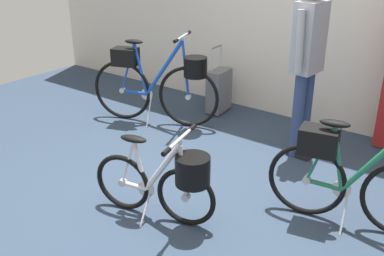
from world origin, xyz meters
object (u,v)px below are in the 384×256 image
at_px(folding_bike_foreground, 168,179).
at_px(visitor_near_wall, 308,55).
at_px(display_bike_right, 158,81).
at_px(display_bike_left, 345,174).
at_px(rolling_suitcase, 219,90).

xyz_separation_m(folding_bike_foreground, visitor_near_wall, (0.31, 1.70, 0.66)).
bearing_deg(display_bike_right, display_bike_left, -15.83).
relative_size(folding_bike_foreground, visitor_near_wall, 0.57).
bearing_deg(display_bike_right, rolling_suitcase, 63.11).
height_order(display_bike_left, rolling_suitcase, display_bike_left).
height_order(display_bike_left, display_bike_right, display_bike_right).
bearing_deg(rolling_suitcase, visitor_near_wall, -20.16).
relative_size(display_bike_left, rolling_suitcase, 1.54).
height_order(folding_bike_foreground, rolling_suitcase, rolling_suitcase).
bearing_deg(visitor_near_wall, display_bike_left, -50.53).
bearing_deg(display_bike_left, folding_bike_foreground, -144.31).
height_order(folding_bike_foreground, display_bike_right, display_bike_right).
height_order(display_bike_right, visitor_near_wall, visitor_near_wall).
xyz_separation_m(visitor_near_wall, rolling_suitcase, (-1.30, 0.48, -0.74)).
height_order(visitor_near_wall, rolling_suitcase, visitor_near_wall).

